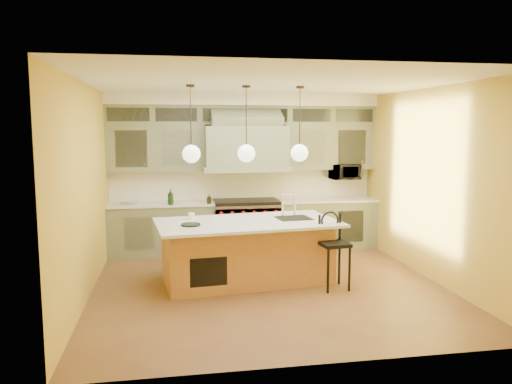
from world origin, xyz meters
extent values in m
plane|color=brown|center=(0.00, 0.00, 0.00)|extent=(5.00, 5.00, 0.00)
plane|color=white|center=(0.00, 0.00, 2.90)|extent=(5.00, 5.00, 0.00)
plane|color=gold|center=(0.00, 2.50, 1.45)|extent=(5.00, 0.00, 5.00)
plane|color=gold|center=(0.00, -2.50, 1.45)|extent=(5.00, 0.00, 5.00)
plane|color=gold|center=(-2.50, 0.00, 1.45)|extent=(0.00, 5.00, 5.00)
plane|color=gold|center=(2.50, 0.00, 1.45)|extent=(0.00, 5.00, 5.00)
cube|color=#747959|center=(-1.55, 2.17, 0.45)|extent=(1.90, 0.65, 0.90)
cube|color=#747959|center=(1.55, 2.17, 0.45)|extent=(1.90, 0.65, 0.90)
cube|color=silver|center=(-1.55, 2.17, 0.92)|extent=(1.90, 0.68, 0.04)
cube|color=silver|center=(1.55, 2.17, 0.92)|extent=(1.90, 0.68, 0.04)
cube|color=silver|center=(0.00, 2.48, 1.22)|extent=(5.00, 0.04, 0.56)
cube|color=#747959|center=(-1.62, 2.33, 1.93)|extent=(1.75, 0.35, 0.85)
cube|color=#747959|center=(1.62, 2.33, 1.93)|extent=(1.75, 0.35, 0.85)
cube|color=#747959|center=(0.00, 2.15, 1.95)|extent=(1.50, 0.70, 0.75)
cube|color=#7B7D5B|center=(0.00, 2.15, 1.55)|extent=(1.60, 0.76, 0.10)
cube|color=#333833|center=(0.00, 2.33, 2.53)|extent=(5.00, 0.35, 0.35)
cube|color=white|center=(0.00, 2.31, 2.80)|extent=(5.00, 0.47, 0.20)
cube|color=silver|center=(0.00, 2.15, 0.45)|extent=(1.20, 0.70, 0.90)
cube|color=black|center=(0.00, 2.15, 0.93)|extent=(1.20, 0.70, 0.06)
cube|color=silver|center=(0.00, 1.83, 0.78)|extent=(1.20, 0.06, 0.14)
cube|color=#A17039|center=(-0.27, 0.29, 0.44)|extent=(2.52, 1.41, 0.88)
cube|color=silver|center=(-0.27, 0.24, 0.90)|extent=(2.80, 1.69, 0.04)
cube|color=black|center=(0.47, 0.37, 0.90)|extent=(0.56, 0.51, 0.05)
cylinder|color=black|center=(0.76, -0.48, 0.32)|extent=(0.04, 0.04, 0.63)
cylinder|color=black|center=(1.08, -0.44, 0.32)|extent=(0.04, 0.04, 0.63)
cylinder|color=black|center=(0.72, -0.16, 0.32)|extent=(0.04, 0.04, 0.63)
cylinder|color=black|center=(1.04, -0.12, 0.32)|extent=(0.04, 0.04, 0.63)
cube|color=black|center=(0.90, -0.30, 0.65)|extent=(0.43, 0.43, 0.05)
torus|color=black|center=(0.88, -0.14, 0.96)|extent=(0.28, 0.06, 0.28)
imported|color=black|center=(1.95, 2.25, 1.45)|extent=(0.54, 0.37, 0.30)
imported|color=black|center=(-1.38, 1.92, 1.08)|extent=(0.12, 0.12, 0.28)
imported|color=black|center=(-0.70, 1.92, 1.03)|extent=(0.09, 0.09, 0.17)
imported|color=silver|center=(-2.12, 2.15, 0.98)|extent=(0.32, 0.32, 0.08)
imported|color=white|center=(-1.07, 0.55, 0.97)|extent=(0.10, 0.10, 0.09)
cylinder|color=#2D2319|center=(-1.07, 0.29, 2.88)|extent=(0.12, 0.12, 0.03)
cylinder|color=#2D2319|center=(-1.07, 0.29, 2.44)|extent=(0.02, 0.02, 0.93)
sphere|color=white|center=(-1.07, 0.29, 1.92)|extent=(0.26, 0.26, 0.26)
cylinder|color=#2D2319|center=(-0.27, 0.29, 2.88)|extent=(0.12, 0.12, 0.03)
cylinder|color=#2D2319|center=(-0.27, 0.29, 2.44)|extent=(0.02, 0.02, 0.93)
sphere|color=white|center=(-0.27, 0.29, 1.92)|extent=(0.26, 0.26, 0.26)
cylinder|color=#2D2319|center=(0.53, 0.29, 2.88)|extent=(0.12, 0.12, 0.03)
cylinder|color=#2D2319|center=(0.53, 0.29, 2.44)|extent=(0.02, 0.02, 0.93)
sphere|color=white|center=(0.53, 0.29, 1.92)|extent=(0.26, 0.26, 0.26)
camera|label=1|loc=(-1.37, -6.93, 2.29)|focal=35.00mm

